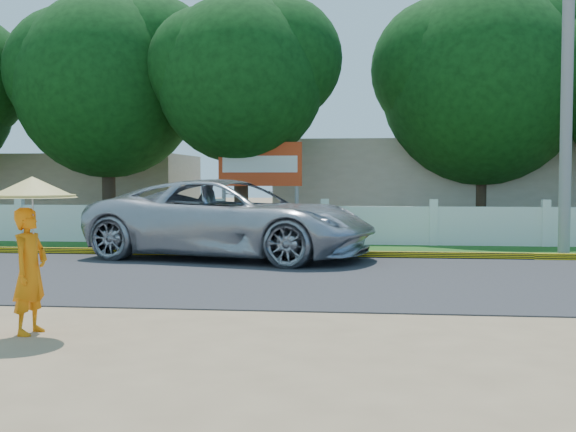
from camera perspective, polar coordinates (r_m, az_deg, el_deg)
The scene contains 12 objects.
ground at distance 9.25m, azimuth -1.41°, elevation -8.72°, with size 120.00×120.00×0.00m, color #9E8460.
road at distance 13.66m, azimuth 1.18°, elevation -4.86°, with size 60.00×7.00×0.02m, color #38383A.
grass_verge at distance 18.86m, azimuth 2.65°, elevation -2.68°, with size 60.00×3.50×0.03m, color #2D601E.
curb at distance 17.16m, azimuth 2.28°, elevation -3.02°, with size 40.00×0.18×0.16m, color yellow.
fence at distance 20.25m, azimuth 2.93°, elevation -0.77°, with size 40.00×0.10×1.10m, color silver.
building_near at distance 27.03m, azimuth 10.20°, elevation 2.36°, with size 10.00×6.00×3.20m, color #B7AD99.
building_far at distance 30.15m, azimuth -15.44°, elevation 1.98°, with size 8.00×5.00×2.80m, color #B7AD99.
utility_pole at distance 18.80m, azimuth 21.17°, elevation 9.13°, with size 0.28×0.28×7.90m, color gray.
vehicle at distance 16.84m, azimuth -4.48°, elevation -0.24°, with size 3.08×6.68×1.86m, color #B1B2B9.
monk_with_parasol at distance 9.19m, azimuth -19.64°, elevation -1.17°, with size 1.04×1.04×1.90m.
billboard at distance 21.52m, azimuth -2.22°, elevation 3.70°, with size 2.50×0.13×2.95m.
tree_row at distance 23.44m, azimuth 8.52°, elevation 10.50°, with size 33.62×7.94×8.84m.
Camera 1 is at (1.24, -8.97, 1.88)m, focal length 45.00 mm.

